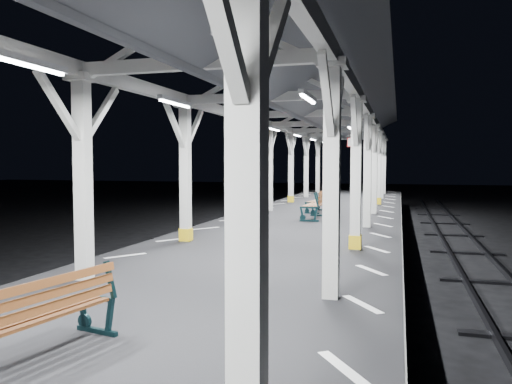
% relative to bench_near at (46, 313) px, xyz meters
% --- Properties ---
extents(ground, '(120.00, 120.00, 0.00)m').
position_rel_bench_near_xyz_m(ground, '(0.38, 4.93, -1.45)').
color(ground, black).
rests_on(ground, ground).
extents(platform, '(6.00, 50.00, 1.00)m').
position_rel_bench_near_xyz_m(platform, '(0.38, 4.93, -0.95)').
color(platform, black).
rests_on(platform, ground).
extents(hazard_stripes_left, '(1.00, 48.00, 0.01)m').
position_rel_bench_near_xyz_m(hazard_stripes_left, '(-2.07, 4.93, -0.45)').
color(hazard_stripes_left, silver).
rests_on(hazard_stripes_left, platform).
extents(hazard_stripes_right, '(1.00, 48.00, 0.01)m').
position_rel_bench_near_xyz_m(hazard_stripes_right, '(2.83, 4.93, -0.45)').
color(hazard_stripes_right, silver).
rests_on(hazard_stripes_right, platform).
extents(track_left, '(2.20, 60.00, 0.16)m').
position_rel_bench_near_xyz_m(track_left, '(-4.62, 4.93, -1.37)').
color(track_left, '#2D2D33').
rests_on(track_left, ground).
extents(canopy, '(5.40, 49.00, 4.65)m').
position_rel_bench_near_xyz_m(canopy, '(0.38, 4.91, 3.11)').
color(canopy, silver).
rests_on(canopy, platform).
extents(bench_near, '(0.86, 1.64, 0.85)m').
position_rel_bench_near_xyz_m(bench_near, '(0.00, 0.00, 0.00)').
color(bench_near, black).
rests_on(bench_near, platform).
extents(bench_mid, '(0.72, 1.78, 0.95)m').
position_rel_bench_near_xyz_m(bench_mid, '(0.64, 12.66, 0.06)').
color(bench_mid, black).
rests_on(bench_mid, platform).
extents(bench_far, '(0.75, 1.61, 0.85)m').
position_rel_bench_near_xyz_m(bench_far, '(0.35, 15.00, 0.00)').
color(bench_far, black).
rests_on(bench_far, platform).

